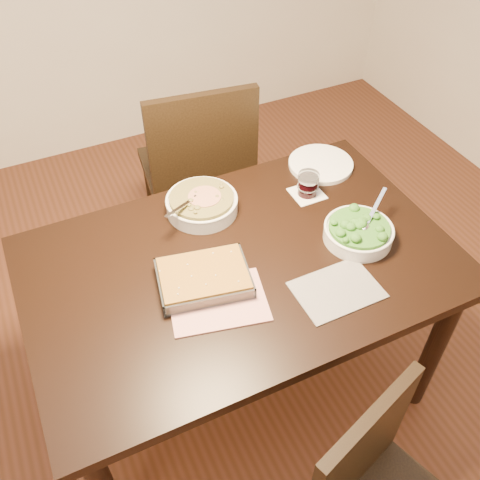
# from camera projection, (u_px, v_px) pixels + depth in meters

# --- Properties ---
(ground) EXTENTS (4.00, 4.00, 0.00)m
(ground) POSITION_uv_depth(u_px,v_px,m) (241.00, 381.00, 2.28)
(ground) COLOR #4A2615
(ground) RESTS_ON ground
(table) EXTENTS (1.40, 0.90, 0.75)m
(table) POSITION_uv_depth(u_px,v_px,m) (241.00, 280.00, 1.82)
(table) COLOR black
(table) RESTS_ON ground
(magazine_a) EXTENTS (0.33, 0.27, 0.01)m
(magazine_a) POSITION_uv_depth(u_px,v_px,m) (218.00, 301.00, 1.63)
(magazine_a) COLOR #BA353C
(magazine_a) RESTS_ON table
(magazine_b) EXTENTS (0.26, 0.19, 0.00)m
(magazine_b) POSITION_uv_depth(u_px,v_px,m) (337.00, 290.00, 1.66)
(magazine_b) COLOR #292A31
(magazine_b) RESTS_ON table
(coaster) EXTENTS (0.12, 0.12, 0.00)m
(coaster) POSITION_uv_depth(u_px,v_px,m) (307.00, 194.00, 2.00)
(coaster) COLOR white
(coaster) RESTS_ON table
(stew_bowl) EXTENTS (0.26, 0.26, 0.10)m
(stew_bowl) POSITION_uv_depth(u_px,v_px,m) (202.00, 203.00, 1.91)
(stew_bowl) COLOR silver
(stew_bowl) RESTS_ON table
(broccoli_bowl) EXTENTS (0.25, 0.24, 0.09)m
(broccoli_bowl) POSITION_uv_depth(u_px,v_px,m) (358.00, 232.00, 1.81)
(broccoli_bowl) COLOR silver
(broccoli_bowl) RESTS_ON table
(baking_dish) EXTENTS (0.32, 0.26, 0.05)m
(baking_dish) POSITION_uv_depth(u_px,v_px,m) (204.00, 278.00, 1.67)
(baking_dish) COLOR silver
(baking_dish) RESTS_ON table
(wine_tumbler) EXTENTS (0.08, 0.08, 0.09)m
(wine_tumbler) POSITION_uv_depth(u_px,v_px,m) (308.00, 184.00, 1.96)
(wine_tumbler) COLOR black
(wine_tumbler) RESTS_ON coaster
(dinner_plate) EXTENTS (0.25, 0.25, 0.02)m
(dinner_plate) POSITION_uv_depth(u_px,v_px,m) (321.00, 164.00, 2.12)
(dinner_plate) COLOR white
(dinner_plate) RESTS_ON table
(chair_far) EXTENTS (0.52, 0.52, 0.99)m
(chair_far) POSITION_uv_depth(u_px,v_px,m) (199.00, 168.00, 2.44)
(chair_far) COLOR black
(chair_far) RESTS_ON ground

